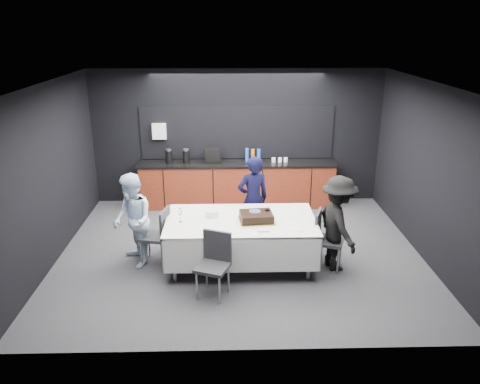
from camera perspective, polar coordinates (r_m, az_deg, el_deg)
name	(u,v)px	position (r m, az deg, el deg)	size (l,w,h in m)	color
ground	(240,252)	(7.96, 0.02, -7.37)	(6.00, 6.00, 0.00)	#3C3C40
room_shell	(240,145)	(7.29, 0.02, 5.71)	(6.04, 5.04, 2.82)	white
kitchenette	(237,180)	(9.79, -0.42, 1.43)	(4.10, 0.64, 2.05)	#5D1D0E
party_table	(241,227)	(7.32, 0.10, -4.35)	(2.32, 1.32, 0.78)	#99999E
cake_assembly	(256,217)	(7.19, 2.01, -3.03)	(0.56, 0.48, 0.17)	gold
plate_stack	(212,213)	(7.37, -3.42, -2.62)	(0.20, 0.20, 0.10)	white
loose_plate_near	(221,229)	(6.93, -2.37, -4.52)	(0.21, 0.21, 0.01)	white
loose_plate_right_a	(295,215)	(7.46, 6.68, -2.81)	(0.21, 0.21, 0.01)	white
loose_plate_right_b	(298,229)	(6.98, 7.10, -4.49)	(0.21, 0.21, 0.01)	white
loose_plate_far	(239,207)	(7.71, -0.17, -1.89)	(0.19, 0.19, 0.01)	white
fork_pile	(263,230)	(6.87, 2.86, -4.67)	(0.18, 0.11, 0.03)	white
champagne_flute	(180,212)	(7.17, -7.33, -2.48)	(0.06, 0.06, 0.22)	white
chair_left	(159,232)	(7.53, -9.84, -4.84)	(0.50, 0.50, 0.92)	#29292D
chair_right	(324,235)	(7.42, 10.26, -5.23)	(0.54, 0.54, 0.92)	#29292D
chair_near	(215,259)	(6.62, -3.11, -8.20)	(0.54, 0.54, 0.92)	#29292D
person_center	(253,199)	(8.08, 1.60, -0.91)	(0.57, 0.37, 1.55)	black
person_left	(133,221)	(7.48, -12.96, -3.43)	(0.73, 0.57, 1.50)	silver
person_right	(338,224)	(7.33, 11.83, -3.79)	(0.97, 0.56, 1.51)	black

